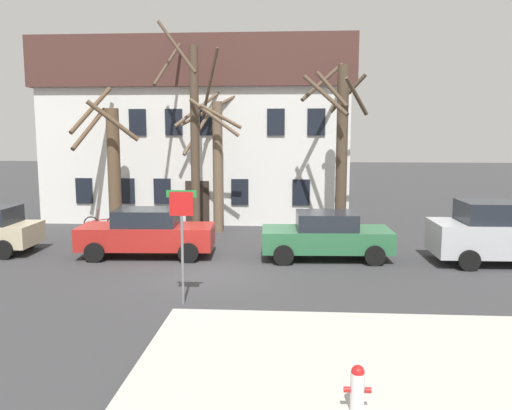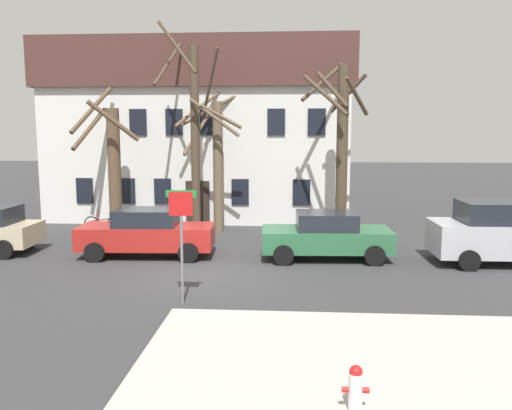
{
  "view_description": "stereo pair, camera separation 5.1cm",
  "coord_description": "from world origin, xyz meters",
  "views": [
    {
      "loc": [
        2.52,
        -16.0,
        4.41
      ],
      "look_at": [
        1.26,
        2.59,
        1.8
      ],
      "focal_mm": 37.34,
      "sensor_mm": 36.0,
      "label": 1
    },
    {
      "loc": [
        2.57,
        -16.0,
        4.41
      ],
      "look_at": [
        1.26,
        2.59,
        1.8
      ],
      "focal_mm": 37.34,
      "sensor_mm": 36.0,
      "label": 2
    }
  ],
  "objects": [
    {
      "name": "car_green_sedan",
      "position": [
        3.72,
        2.18,
        0.82
      ],
      "size": [
        4.5,
        2.28,
        1.63
      ],
      "color": "#2D6B42",
      "rests_on": "ground_plane"
    },
    {
      "name": "street_sign_pole",
      "position": [
        -0.23,
        -3.01,
        2.05
      ],
      "size": [
        0.76,
        0.07,
        2.94
      ],
      "color": "slate",
      "rests_on": "ground_plane"
    },
    {
      "name": "building_main",
      "position": [
        -2.18,
        11.54,
        4.46
      ],
      "size": [
        15.13,
        6.8,
        8.73
      ],
      "color": "white",
      "rests_on": "ground_plane"
    },
    {
      "name": "tree_bare_near",
      "position": [
        -5.23,
        6.38,
        3.04
      ],
      "size": [
        3.04,
        3.05,
        6.36
      ],
      "color": "brown",
      "rests_on": "ground_plane"
    },
    {
      "name": "car_red_sedan",
      "position": [
        -2.57,
        2.08,
        0.85
      ],
      "size": [
        4.75,
        2.14,
        1.69
      ],
      "color": "#AD231E",
      "rests_on": "ground_plane"
    },
    {
      "name": "ground_plane",
      "position": [
        0.0,
        0.0,
        0.0
      ],
      "size": [
        120.0,
        120.0,
        0.0
      ],
      "primitive_type": "plane",
      "color": "#38383A"
    },
    {
      "name": "fire_hydrant",
      "position": [
        3.55,
        -8.2,
        0.5
      ],
      "size": [
        0.42,
        0.22,
        0.73
      ],
      "color": "silver",
      "rests_on": "sidewalk_slab"
    },
    {
      "name": "sidewalk_slab",
      "position": [
        5.24,
        -7.74,
        0.06
      ],
      "size": [
        11.16,
        8.05,
        0.12
      ],
      "primitive_type": "cube",
      "color": "#B7B5AD",
      "rests_on": "ground_plane"
    },
    {
      "name": "bicycle_leaning",
      "position": [
        -5.7,
        6.31,
        0.37
      ],
      "size": [
        1.75,
        0.18,
        1.03
      ],
      "color": "black",
      "rests_on": "ground_plane"
    },
    {
      "name": "tree_bare_far",
      "position": [
        -0.79,
        6.86,
        3.33
      ],
      "size": [
        3.05,
        3.07,
        6.35
      ],
      "color": "brown",
      "rests_on": "ground_plane"
    },
    {
      "name": "tree_bare_end",
      "position": [
        4.47,
        5.83,
        3.92
      ],
      "size": [
        2.76,
        3.34,
        7.28
      ],
      "color": "#4C3D2D",
      "rests_on": "ground_plane"
    },
    {
      "name": "tree_bare_mid",
      "position": [
        -1.65,
        6.44,
        4.35
      ],
      "size": [
        2.66,
        2.98,
        8.86
      ],
      "color": "#4C3D2D",
      "rests_on": "ground_plane"
    }
  ]
}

